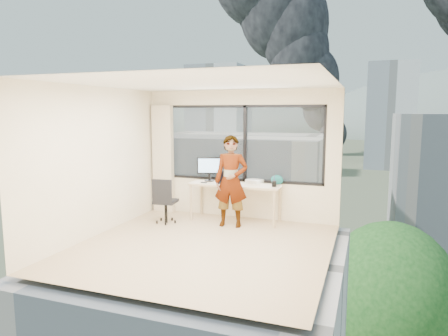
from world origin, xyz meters
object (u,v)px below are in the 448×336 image
at_px(desk, 235,202).
at_px(monitor, 209,169).
at_px(chair, 166,200).
at_px(game_console, 254,181).
at_px(handbag, 277,180).
at_px(person, 231,181).
at_px(laptop, 225,178).

relative_size(desk, monitor, 3.58).
bearing_deg(chair, game_console, 22.32).
height_order(monitor, handbag, monitor).
height_order(person, handbag, person).
xyz_separation_m(desk, handbag, (0.80, 0.19, 0.47)).
distance_m(desk, laptop, 0.52).
bearing_deg(desk, handbag, 13.30).
bearing_deg(laptop, person, -71.74).
relative_size(desk, handbag, 7.42).
height_order(desk, game_console, game_console).
distance_m(desk, game_console, 0.58).
relative_size(game_console, laptop, 0.85).
height_order(monitor, laptop, monitor).
xyz_separation_m(person, handbag, (0.75, 0.59, -0.02)).
bearing_deg(person, game_console, 59.35).
relative_size(desk, person, 1.04).
height_order(chair, handbag, handbag).
bearing_deg(game_console, laptop, -132.61).
bearing_deg(monitor, laptop, -36.46).
bearing_deg(monitor, chair, -149.03).
distance_m(desk, person, 0.64).
relative_size(desk, game_console, 6.24).
bearing_deg(game_console, desk, -123.13).
bearing_deg(desk, game_console, 35.14).
bearing_deg(monitor, handbag, -14.73).
bearing_deg(game_console, chair, -129.58).
xyz_separation_m(chair, person, (1.28, 0.22, 0.41)).
relative_size(chair, laptop, 2.66).
height_order(chair, game_console, chair).
height_order(desk, laptop, laptop).
bearing_deg(game_console, monitor, -150.52).
bearing_deg(person, chair, -176.80).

